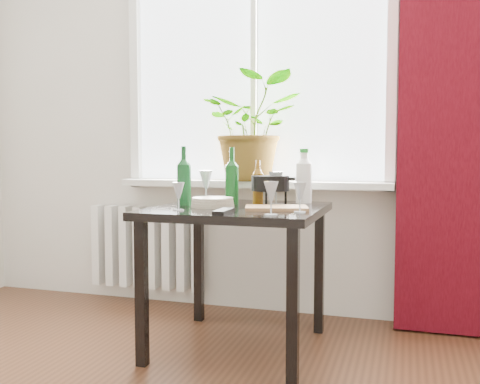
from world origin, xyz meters
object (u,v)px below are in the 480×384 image
(bottle_amber, at_px, (258,182))
(cutting_board, at_px, (276,208))
(wineglass_far_right, at_px, (300,197))
(tv_remote, at_px, (224,212))
(fondue_pot, at_px, (270,190))
(wine_bottle_right, at_px, (232,176))
(wineglass_front_right, at_px, (271,198))
(wineglass_front_left, at_px, (179,196))
(table, at_px, (238,225))
(plate_stack, at_px, (213,202))
(potted_plant, at_px, (253,128))
(cleaning_bottle, at_px, (304,175))
(wineglass_back_left, at_px, (206,186))
(wine_bottle_left, at_px, (184,175))
(radiator, at_px, (147,247))
(wineglass_back_center, at_px, (276,188))

(bottle_amber, relative_size, cutting_board, 0.80)
(wineglass_far_right, distance_m, tv_remote, 0.36)
(fondue_pot, distance_m, cutting_board, 0.25)
(wine_bottle_right, distance_m, wineglass_front_right, 0.58)
(wineglass_front_left, bearing_deg, tv_remote, -13.81)
(table, distance_m, fondue_pot, 0.26)
(wineglass_far_right, relative_size, wineglass_front_left, 1.05)
(wineglass_far_right, xyz_separation_m, plate_stack, (-0.48, 0.13, -0.05))
(potted_plant, relative_size, fondue_pot, 2.84)
(wine_bottle_right, bearing_deg, fondue_pot, 5.75)
(cleaning_bottle, relative_size, fondue_pot, 1.33)
(wineglass_front_right, relative_size, wineglass_back_left, 0.84)
(plate_stack, bearing_deg, fondue_pot, 38.78)
(potted_plant, distance_m, wineglass_front_left, 0.95)
(wine_bottle_left, distance_m, tv_remote, 0.49)
(potted_plant, xyz_separation_m, cleaning_bottle, (0.37, -0.29, -0.28))
(radiator, xyz_separation_m, tv_remote, (0.88, -0.96, 0.37))
(bottle_amber, relative_size, wineglass_front_right, 1.56)
(fondue_pot, relative_size, tv_remote, 1.24)
(plate_stack, xyz_separation_m, tv_remote, (0.15, -0.27, -0.01))
(radiator, bearing_deg, cleaning_bottle, -15.38)
(table, xyz_separation_m, wine_bottle_right, (-0.08, 0.13, 0.25))
(table, distance_m, wineglass_back_left, 0.39)
(wine_bottle_left, xyz_separation_m, plate_stack, (0.18, -0.06, -0.13))
(wine_bottle_right, bearing_deg, plate_stack, -103.68)
(wineglass_front_right, relative_size, wineglass_far_right, 1.06)
(table, height_order, wineglass_far_right, wineglass_far_right)
(radiator, bearing_deg, table, -36.54)
(table, height_order, wineglass_front_right, wineglass_front_right)
(potted_plant, distance_m, wine_bottle_left, 0.70)
(wineglass_back_left, height_order, wineglass_front_left, wineglass_back_left)
(wineglass_back_left, bearing_deg, wineglass_far_right, -33.13)
(wineglass_front_right, bearing_deg, wineglass_far_right, 57.25)
(cleaning_bottle, bearing_deg, wineglass_far_right, -81.49)
(wine_bottle_left, xyz_separation_m, cleaning_bottle, (0.58, 0.32, -0.00))
(cleaning_bottle, xyz_separation_m, plate_stack, (-0.40, -0.37, -0.13))
(bottle_amber, height_order, tv_remote, bottle_amber)
(wine_bottle_left, distance_m, bottle_amber, 0.40)
(wine_bottle_left, height_order, tv_remote, wine_bottle_left)
(wineglass_front_right, bearing_deg, wine_bottle_left, 148.93)
(radiator, distance_m, wineglass_front_right, 1.53)
(potted_plant, xyz_separation_m, bottle_amber, (0.14, -0.41, -0.31))
(wineglass_back_left, height_order, tv_remote, wineglass_back_left)
(wineglass_back_center, distance_m, fondue_pot, 0.04)
(cutting_board, bearing_deg, wine_bottle_left, 171.48)
(table, distance_m, wineglass_front_right, 0.46)
(bottle_amber, bearing_deg, cleaning_bottle, 28.37)
(potted_plant, bearing_deg, cutting_board, -65.31)
(fondue_pot, distance_m, tv_remote, 0.49)
(wineglass_far_right, bearing_deg, table, 152.97)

